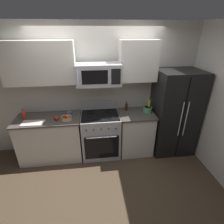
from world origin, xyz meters
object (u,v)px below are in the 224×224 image
at_px(bottle_hot_sauce, 24,115).
at_px(prep_bowl, 69,113).
at_px(microwave, 98,74).
at_px(apple_loose, 56,118).
at_px(bottle_soy, 126,106).
at_px(fruit_basket, 67,118).
at_px(utensil_crock, 148,109).
at_px(cutting_board, 33,123).
at_px(refrigerator, 174,113).
at_px(range_oven, 101,134).

relative_size(bottle_hot_sauce, prep_bowl, 1.90).
height_order(microwave, bottle_hot_sauce, microwave).
relative_size(apple_loose, bottle_soy, 0.41).
bearing_deg(microwave, fruit_basket, -168.72).
bearing_deg(utensil_crock, microwave, 179.32).
distance_m(cutting_board, bottle_soy, 1.82).
distance_m(utensil_crock, prep_bowl, 1.59).
bearing_deg(refrigerator, apple_loose, -178.12).
relative_size(fruit_basket, prep_bowl, 1.84).
bearing_deg(bottle_soy, microwave, -166.16).
distance_m(microwave, bottle_soy, 0.92).
relative_size(refrigerator, microwave, 2.21).
bearing_deg(fruit_basket, apple_loose, 178.76).
bearing_deg(apple_loose, fruit_basket, -1.24).
bearing_deg(bottle_soy, fruit_basket, -167.51).
height_order(microwave, utensil_crock, microwave).
bearing_deg(apple_loose, microwave, 8.47).
xyz_separation_m(microwave, prep_bowl, (-0.61, 0.13, -0.79)).
relative_size(refrigerator, cutting_board, 4.48).
relative_size(fruit_basket, bottle_hot_sauce, 0.97).
bearing_deg(bottle_soy, cutting_board, -169.18).
relative_size(cutting_board, bottle_hot_sauce, 1.98).
bearing_deg(refrigerator, utensil_crock, 176.64).
height_order(range_oven, apple_loose, range_oven).
relative_size(range_oven, utensil_crock, 3.26).
distance_m(bottle_hot_sauce, prep_bowl, 0.83).
relative_size(utensil_crock, fruit_basket, 1.74).
distance_m(utensil_crock, bottle_hot_sauce, 2.40).
relative_size(utensil_crock, cutting_board, 0.85).
bearing_deg(microwave, bottle_hot_sauce, 179.88).
xyz_separation_m(apple_loose, cutting_board, (-0.40, -0.08, -0.03)).
relative_size(range_oven, bottle_soy, 5.42).
bearing_deg(cutting_board, prep_bowl, 28.58).
height_order(apple_loose, prep_bowl, apple_loose).
xyz_separation_m(apple_loose, bottle_hot_sauce, (-0.61, 0.13, 0.05)).
height_order(apple_loose, bottle_hot_sauce, bottle_hot_sauce).
relative_size(bottle_soy, bottle_hot_sauce, 1.01).
height_order(refrigerator, bottle_hot_sauce, refrigerator).
height_order(cutting_board, prep_bowl, prep_bowl).
bearing_deg(refrigerator, bottle_hot_sauce, 179.08).
distance_m(refrigerator, fruit_basket, 2.18).
bearing_deg(apple_loose, range_oven, 6.58).
xyz_separation_m(refrigerator, utensil_crock, (-0.57, 0.03, 0.10)).
xyz_separation_m(range_oven, utensil_crock, (0.98, 0.02, 0.51)).
height_order(refrigerator, microwave, microwave).
height_order(microwave, cutting_board, microwave).
relative_size(utensil_crock, apple_loose, 4.04).
bearing_deg(apple_loose, bottle_soy, 10.68).
relative_size(utensil_crock, bottle_hot_sauce, 1.68).
bearing_deg(cutting_board, bottle_soy, 10.82).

